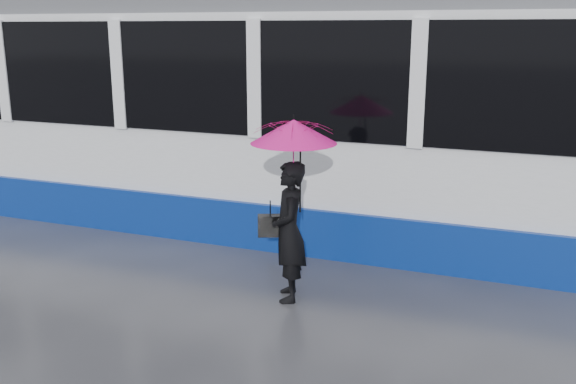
% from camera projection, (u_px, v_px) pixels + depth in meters
% --- Properties ---
extents(ground, '(90.00, 90.00, 0.00)m').
position_uv_depth(ground, '(291.00, 297.00, 6.92)').
color(ground, '#2E2E33').
rests_on(ground, ground).
extents(rails, '(34.00, 1.51, 0.02)m').
position_uv_depth(rails, '(354.00, 230.00, 9.17)').
color(rails, '#3F3D38').
rests_on(rails, ground).
extents(woman, '(0.55, 0.64, 1.49)m').
position_uv_depth(woman, '(289.00, 232.00, 6.70)').
color(woman, black).
rests_on(woman, ground).
extents(umbrella, '(1.16, 1.16, 1.01)m').
position_uv_depth(umbrella, '(294.00, 148.00, 6.46)').
color(umbrella, '#EA1373').
rests_on(umbrella, ground).
extents(handbag, '(0.29, 0.21, 0.41)m').
position_uv_depth(handbag, '(270.00, 225.00, 6.79)').
color(handbag, black).
rests_on(handbag, ground).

